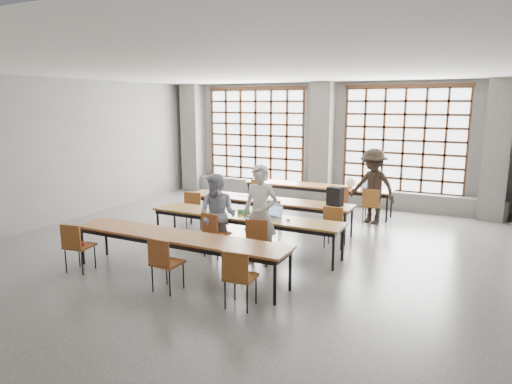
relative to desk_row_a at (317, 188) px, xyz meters
The scene contains 39 objects.
floor 4.08m from the desk_row_a, 94.23° to the right, with size 11.00×11.00×0.00m, color #474745.
ceiling 4.93m from the desk_row_a, 94.23° to the right, with size 11.00×11.00×0.00m, color silver.
wall_back 1.86m from the desk_row_a, 101.36° to the left, with size 10.00×10.00×0.00m, color #60605E.
wall_left 6.74m from the desk_row_a, 142.81° to the right, with size 11.00×11.00×0.00m, color #60605E.
column_left 5.06m from the desk_row_a, 165.95° to the left, with size 0.60×0.55×3.50m, color #575755.
column_mid 1.65m from the desk_row_a, 103.92° to the left, with size 0.60×0.55×3.50m, color #575755.
column_right 4.50m from the desk_row_a, 15.95° to the left, with size 0.60×0.55×3.50m, color #575755.
window_left 3.16m from the desk_row_a, 151.17° to the left, with size 3.32×0.12×3.00m.
window_right 2.70m from the desk_row_a, 35.68° to the left, with size 3.32×0.12×3.00m.
sill_ledge 1.38m from the desk_row_a, 103.08° to the left, with size 9.80×0.35×0.50m, color #575755.
desk_row_a is the anchor object (origin of this frame).
desk_row_b 2.27m from the desk_row_a, 101.10° to the right, with size 4.00×0.70×0.73m.
desk_row_c 3.81m from the desk_row_a, 92.76° to the right, with size 4.00×0.70×0.73m.
desk_row_d 5.56m from the desk_row_a, 95.35° to the right, with size 4.00×0.70×0.73m.
chair_back_left 1.54m from the desk_row_a, 155.88° to the right, with size 0.45×0.45×0.88m.
chair_back_mid 1.04m from the desk_row_a, 37.22° to the right, with size 0.53×0.53×0.88m.
chair_back_right 1.73m from the desk_row_a, 21.41° to the right, with size 0.44×0.45×0.88m.
chair_mid_left 3.50m from the desk_row_a, 125.26° to the right, with size 0.51×0.51×0.88m.
chair_mid_centre 2.86m from the desk_row_a, 90.30° to the right, with size 0.52×0.52×0.88m.
chair_mid_right 3.17m from the desk_row_a, 64.43° to the right, with size 0.44×0.44×0.88m.
chair_front_left 4.46m from the desk_row_a, 96.41° to the right, with size 0.49×0.49×0.88m.
chair_front_right 4.45m from the desk_row_a, 84.38° to the right, with size 0.51×0.51×0.88m.
chair_near_left 6.55m from the desk_row_a, 109.70° to the right, with size 0.47×0.48×0.88m.
chair_near_mid 6.17m from the desk_row_a, 92.98° to the right, with size 0.43×0.44×0.88m.
chair_near_right 6.24m from the desk_row_a, 80.88° to the right, with size 0.46×0.46×0.88m.
student_male 4.33m from the desk_row_a, 84.47° to the right, with size 0.67×0.44×1.82m, color silver.
student_female 4.33m from the desk_row_a, 96.41° to the right, with size 0.78×0.61×1.60m, color #182049.
student_back 1.69m from the desk_row_a, 17.35° to the right, with size 1.18×0.68×1.83m, color black.
laptop_front 3.72m from the desk_row_a, 84.04° to the right, with size 0.44×0.40×0.26m.
laptop_back 1.35m from the desk_row_a, ahead, with size 0.42×0.37×0.26m.
mouse 3.90m from the desk_row_a, 78.66° to the right, with size 0.10×0.06×0.04m, color white.
green_box 3.73m from the desk_row_a, 93.58° to the right, with size 0.25×0.09×0.09m, color #2C8733.
phone 3.90m from the desk_row_a, 90.05° to the right, with size 0.13×0.06×0.01m, color black.
paper_sheet_a 2.41m from the desk_row_a, 115.47° to the right, with size 0.30×0.21×0.00m, color white.
paper_sheet_b 2.39m from the desk_row_a, 107.93° to the right, with size 0.30×0.21×0.00m, color silver.
paper_sheet_c 2.25m from the desk_row_a, 98.60° to the right, with size 0.30×0.21×0.00m, color white.
backpack 2.48m from the desk_row_a, 61.88° to the right, with size 0.32×0.20×0.40m, color black.
plastic_bag 0.93m from the desk_row_a, ahead, with size 0.26×0.21×0.29m, color white.
red_pouch 6.48m from the desk_row_a, 110.03° to the right, with size 0.20×0.08×0.06m, color maroon.
Camera 1 is at (4.25, -7.48, 2.90)m, focal length 32.00 mm.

